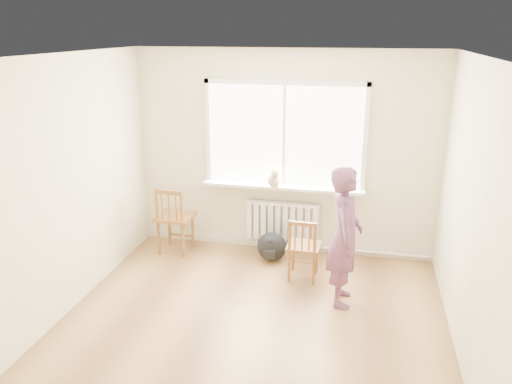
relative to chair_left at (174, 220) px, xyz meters
The scene contains 13 objects.
floor 2.33m from the chair_left, 51.60° to the right, with size 4.50×4.50×0.00m, color #A97D45.
ceiling 3.19m from the chair_left, 51.60° to the right, with size 4.50×4.50×0.00m, color white.
back_wall 1.73m from the chair_left, 18.01° to the left, with size 4.00×0.01×2.70m, color beige.
window 1.90m from the chair_left, 17.09° to the left, with size 2.12×0.05×1.42m.
windowsill 1.53m from the chair_left, 13.90° to the left, with size 2.15×0.22×0.04m, color white.
radiator 1.47m from the chair_left, 14.60° to the left, with size 1.00×0.12×0.55m.
heating_pipe 2.73m from the chair_left, ahead, with size 0.04×0.04×1.40m, color silver.
baseboard 1.55m from the chair_left, 17.46° to the left, with size 4.00×0.03×0.08m, color beige.
chair_left is the anchor object (origin of this frame).
chair_right 1.84m from the chair_left, 12.19° to the right, with size 0.40×0.38×0.79m.
person 2.46m from the chair_left, 19.46° to the right, with size 0.57×0.38×1.57m, color #C34157.
cat 1.47m from the chair_left, 11.33° to the left, with size 0.26×0.42×0.29m.
backpack 1.37m from the chair_left, ahead, with size 0.39×0.29×0.39m, color black.
Camera 1 is at (1.01, -4.07, 2.94)m, focal length 35.00 mm.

